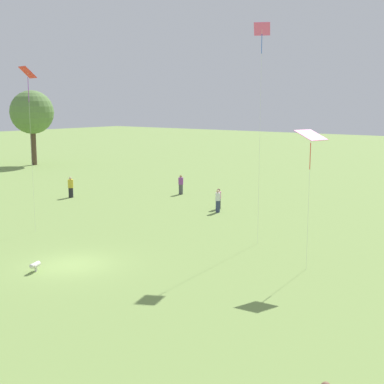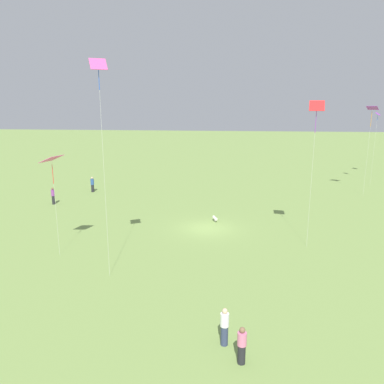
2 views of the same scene
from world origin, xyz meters
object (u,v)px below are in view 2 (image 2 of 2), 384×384
object	(u,v)px
person_2	(225,327)
person_4	(242,346)
kite_2	(52,161)
dog_0	(215,218)
kite_1	(317,111)
kite_5	(377,118)
kite_4	(372,110)
person_3	(53,196)
person_5	(92,184)
kite_3	(99,74)

from	to	relation	value
person_2	person_4	world-z (taller)	person_2
kite_2	dog_0	size ratio (longest dim) A/B	9.37
kite_1	kite_5	distance (m)	26.82
kite_2	kite_4	size ratio (longest dim) A/B	0.69
person_2	person_3	xyz separation A→B (m)	(-21.86, -18.49, 0.04)
person_5	kite_1	distance (m)	28.53
person_5	kite_3	xyz separation A→B (m)	(21.75, 9.27, 10.98)
person_3	person_4	size ratio (longest dim) A/B	1.11
kite_3	kite_5	xyz separation A→B (m)	(-30.03, 25.62, -3.35)
kite_2	kite_4	xyz separation A→B (m)	(-20.74, 27.19, 2.98)
kite_5	kite_4	bearing A→B (deg)	-122.27
person_3	person_5	distance (m)	6.30
person_2	kite_3	xyz separation A→B (m)	(-6.07, -7.19, 11.02)
person_4	kite_3	distance (m)	15.41
kite_4	kite_2	bearing A→B (deg)	113.47
person_3	kite_2	distance (m)	15.70
person_4	person_5	distance (m)	33.67
person_4	person_5	bearing A→B (deg)	-17.98
person_2	kite_2	size ratio (longest dim) A/B	0.25
kite_1	kite_5	bearing A→B (deg)	117.06
kite_1	kite_3	world-z (taller)	kite_3
person_5	kite_4	distance (m)	33.13
person_5	kite_4	xyz separation A→B (m)	(-1.82, 31.91, 8.72)
kite_3	kite_5	bearing A→B (deg)	66.26
person_2	person_4	size ratio (longest dim) A/B	1.07
person_3	kite_3	bearing A→B (deg)	33.76
kite_3	kite_4	size ratio (longest dim) A/B	1.26
kite_5	kite_3	bearing A→B (deg)	-137.94
kite_3	kite_4	bearing A→B (deg)	62.89
person_5	kite_3	size ratio (longest dim) A/B	0.14
kite_3	dog_0	world-z (taller)	kite_3
person_5	kite_4	world-z (taller)	kite_4
person_5	dog_0	bearing A→B (deg)	112.56
kite_3	dog_0	distance (m)	17.40
kite_3	dog_0	xyz separation A→B (m)	(-11.57, 5.93, -11.56)
person_2	dog_0	distance (m)	17.69
kite_4	dog_0	world-z (taller)	kite_4
person_4	dog_0	world-z (taller)	person_4
kite_2	kite_5	distance (m)	40.67
person_5	kite_1	world-z (taller)	kite_1
person_5	kite_1	bearing A→B (deg)	111.81
person_4	kite_2	distance (m)	17.04
person_3	kite_1	world-z (taller)	kite_1
person_4	kite_5	xyz separation A→B (m)	(-37.23, 17.71, 7.74)
kite_4	dog_0	xyz separation A→B (m)	(12.00, -16.71, -9.30)
person_5	kite_5	world-z (taller)	kite_5
kite_1	dog_0	xyz separation A→B (m)	(-5.19, -7.11, -9.53)
person_3	dog_0	bearing A→B (deg)	74.41
kite_3	dog_0	size ratio (longest dim) A/B	17.02
kite_1	kite_4	world-z (taller)	kite_1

